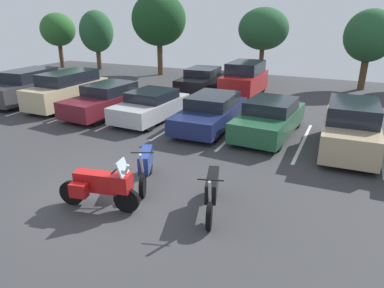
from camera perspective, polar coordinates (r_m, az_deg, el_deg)
ground at (r=10.11m, az=-13.85°, el=-8.51°), size 44.00×44.00×0.10m
motorcycle_touring at (r=9.20m, az=-14.80°, el=-6.60°), size 2.22×0.95×1.43m
motorcycle_second at (r=8.84m, az=3.32°, el=-7.63°), size 0.87×2.19×1.30m
motorcycle_third at (r=10.23m, az=-7.60°, el=-3.49°), size 1.00×2.01×1.32m
parking_stripes at (r=15.93m, az=-2.36°, el=3.27°), size 22.36×4.82×0.01m
car_charcoal at (r=21.87m, az=-25.52°, el=8.52°), size 2.19×4.75×1.80m
car_champagne at (r=19.91m, az=-19.77°, el=8.42°), size 1.78×4.78×1.88m
car_maroon at (r=17.82m, az=-13.90°, el=7.06°), size 2.30×4.68×1.52m
car_silver at (r=16.51m, az=-6.75°, el=6.27°), size 2.13×4.30×1.39m
car_navy at (r=15.35m, az=3.14°, el=5.33°), size 2.03×4.93×1.43m
car_green at (r=14.70m, az=12.63°, el=4.17°), size 2.21×4.72×1.47m
car_tan at (r=13.82m, az=24.62°, el=2.42°), size 1.95×4.49×1.81m
car_far_black at (r=22.64m, az=1.68°, el=10.46°), size 2.21×5.00×1.50m
car_far_red at (r=21.75m, az=8.64°, el=10.50°), size 1.98×4.31×2.02m
tree_rear at (r=26.48m, az=11.67°, el=18.02°), size 3.57×3.57×5.18m
tree_left at (r=25.53m, az=27.16°, el=15.51°), size 3.12×3.12×5.06m
tree_far_right at (r=28.88m, az=-5.47°, el=19.70°), size 4.23×4.23×6.32m
tree_center_left at (r=32.85m, az=-15.44°, el=17.37°), size 2.92×2.92×5.01m
tree_center_right at (r=35.00m, az=-21.18°, el=17.11°), size 3.06×3.06×4.81m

